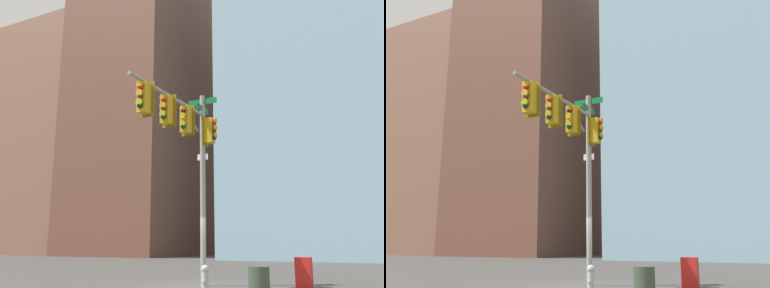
{
  "view_description": "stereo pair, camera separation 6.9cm",
  "coord_description": "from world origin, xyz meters",
  "views": [
    {
      "loc": [
        14.9,
        7.32,
        1.54
      ],
      "look_at": [
        0.79,
        0.21,
        5.2
      ],
      "focal_mm": 40.2,
      "sensor_mm": 36.0,
      "label": 1
    },
    {
      "loc": [
        14.87,
        7.38,
        1.54
      ],
      "look_at": [
        0.79,
        0.21,
        5.2
      ],
      "focal_mm": 40.2,
      "sensor_mm": 36.0,
      "label": 2
    }
  ],
  "objects": [
    {
      "name": "building_brick_nearside",
      "position": [
        -35.24,
        -25.49,
        25.47
      ],
      "size": [
        19.66,
        14.8,
        50.94
      ],
      "primitive_type": "cube",
      "color": "brown",
      "rests_on": "ground_plane"
    },
    {
      "name": "newspaper_box",
      "position": [
        -1.2,
        3.7,
        0.53
      ],
      "size": [
        0.46,
        0.58,
        1.05
      ],
      "primitive_type": "cube",
      "rotation": [
        0.0,
        0.0,
        0.04
      ],
      "color": "red",
      "rests_on": "ground_plane"
    },
    {
      "name": "litter_bin",
      "position": [
        3.68,
        3.62,
        0.47
      ],
      "size": [
        0.56,
        0.56,
        0.95
      ],
      "primitive_type": "cylinder",
      "color": "#384738",
      "rests_on": "ground_plane"
    },
    {
      "name": "signal_pole_assembly",
      "position": [
        1.34,
        0.25,
        5.38
      ],
      "size": [
        5.5,
        1.27,
        7.39
      ],
      "rotation": [
        0.0,
        0.0,
        6.26
      ],
      "color": "gray",
      "rests_on": "ground_plane"
    },
    {
      "name": "building_brick_farside",
      "position": [
        -37.01,
        -40.56,
        17.31
      ],
      "size": [
        20.83,
        16.06,
        34.61
      ],
      "primitive_type": "cube",
      "color": "#845B47",
      "rests_on": "ground_plane"
    },
    {
      "name": "fire_hydrant",
      "position": [
        2.04,
        1.3,
        0.47
      ],
      "size": [
        0.34,
        0.26,
        0.87
      ],
      "color": "#B2B2B7",
      "rests_on": "ground_plane"
    },
    {
      "name": "ground_plane",
      "position": [
        0.0,
        0.0,
        0.0
      ],
      "size": [
        200.0,
        200.0,
        0.0
      ],
      "primitive_type": "plane",
      "color": "#423F3D"
    }
  ]
}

